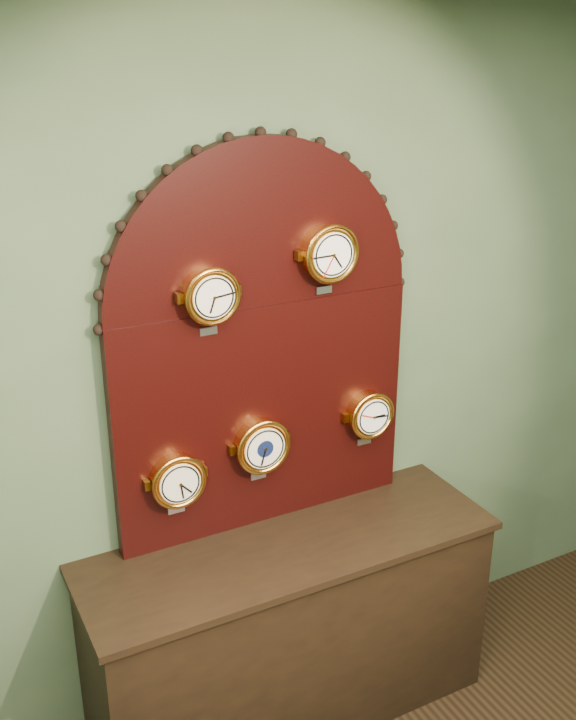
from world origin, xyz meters
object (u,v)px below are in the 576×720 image
barometer (261,445)px  tide_clock (370,414)px  display_board (263,331)px  arabic_clock (329,253)px  hygrometer (177,480)px  shop_counter (290,633)px  roman_clock (211,295)px

barometer → tide_clock: bearing=0.1°
display_board → arabic_clock: bearing=-15.6°
hygrometer → shop_counter: bearing=-21.7°
roman_clock → arabic_clock: size_ratio=0.94×
display_board → barometer: bearing=-123.6°
arabic_clock → hygrometer: bearing=180.0°
tide_clock → display_board: bearing=171.5°
shop_counter → arabic_clock: bearing=32.7°
arabic_clock → hygrometer: size_ratio=1.04×
display_board → tide_clock: display_board is taller
shop_counter → arabic_clock: 1.53m
shop_counter → roman_clock: size_ratio=6.21×
roman_clock → barometer: bearing=-0.2°
roman_clock → hygrometer: size_ratio=0.98×
arabic_clock → barometer: (-0.28, -0.00, -0.72)m
display_board → roman_clock: (-0.23, -0.07, 0.19)m
hygrometer → barometer: (0.34, -0.00, 0.06)m
arabic_clock → roman_clock: bearing=180.0°
shop_counter → hygrometer: size_ratio=6.08×
shop_counter → display_board: (0.00, 0.22, 1.23)m
shop_counter → barometer: (-0.04, 0.15, 0.79)m
roman_clock → tide_clock: bearing=0.0°
arabic_clock → barometer: 0.77m
shop_counter → tide_clock: tide_clock is taller
barometer → roman_clock: bearing=179.8°
display_board → barometer: size_ratio=5.57×
roman_clock → tide_clock: roman_clock is taller
shop_counter → display_board: display_board is taller
arabic_clock → hygrometer: (-0.63, 0.00, -0.77)m
barometer → tide_clock: size_ratio=1.08×
barometer → hygrometer: bearing=179.9°
tide_clock → arabic_clock: bearing=-179.9°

